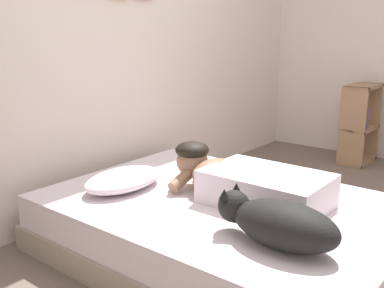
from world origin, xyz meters
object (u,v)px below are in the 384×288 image
Objects in this scene: coffee_cup at (202,174)px; cell_phone at (284,212)px; bed at (222,227)px; person_lying at (244,181)px; bookshelf at (359,124)px; pillow at (124,179)px; dog at (278,222)px.

cell_phone is at bearing -103.09° from coffee_cup.
bed is 2.11× the size of person_lying.
coffee_cup is at bearing 173.03° from bookshelf.
pillow reaches higher than cell_phone.
cell_phone is at bearing -170.42° from bookshelf.
cell_phone is (0.34, 0.14, -0.10)m from dog.
bookshelf reaches higher than pillow.
pillow is 2.59m from bookshelf.
pillow is 0.90× the size of dog.
bed is at bearing 133.85° from person_lying.
dog is 0.93m from coffee_cup.
person_lying is 1.60× the size of dog.
dog is 4.60× the size of coffee_cup.
coffee_cup is 2.14m from bookshelf.
bed is 2.33m from bookshelf.
person_lying reaches higher than pillow.
dog is (-0.08, -1.05, 0.05)m from pillow.
pillow is 4.16× the size of coffee_cup.
dog is 0.38m from cell_phone.
coffee_cup is 0.17× the size of bookshelf.
bed is 0.30m from person_lying.
dog is 0.77× the size of bookshelf.
person_lying is at bearing -106.64° from coffee_cup.
cell_phone is (0.04, -0.36, 0.17)m from bed.
pillow is 0.49m from coffee_cup.
coffee_cup is at bearing 76.91° from cell_phone.
bookshelf is (2.13, -0.26, 0.02)m from coffee_cup.
person_lying is 2.24m from bookshelf.
bookshelf is (2.24, 0.11, -0.05)m from person_lying.
dog is at bearing -122.01° from coffee_cup.
bookshelf is at bearing 11.30° from dog.
pillow is 0.69× the size of bookshelf.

